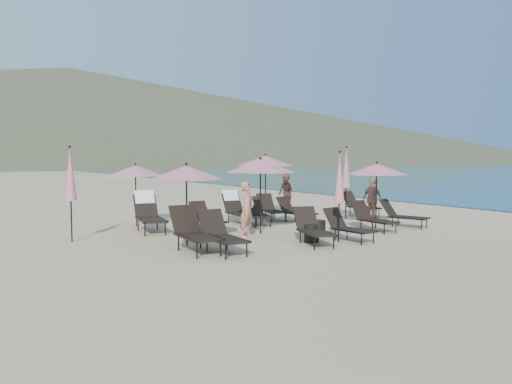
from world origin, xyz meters
TOP-DOWN VIEW (x-y plane):
  - ground at (0.00, 0.00)m, footprint 800.00×800.00m
  - volcanic_headland at (71.37, 302.62)m, footprint 690.00×690.00m
  - lounger_0 at (-4.30, 0.58)m, footprint 0.80×1.85m
  - lounger_1 at (-3.83, 0.11)m, footprint 0.76×1.70m
  - lounger_2 at (-1.35, -0.21)m, footprint 1.06×1.70m
  - lounger_3 at (-0.22, -0.29)m, footprint 0.66×1.50m
  - lounger_4 at (1.67, 0.62)m, footprint 0.62×1.54m
  - lounger_5 at (3.11, 0.72)m, footprint 1.03×1.60m
  - lounger_6 at (-4.01, 4.30)m, footprint 1.02×1.99m
  - lounger_7 at (-2.50, 3.44)m, footprint 0.58×1.49m
  - lounger_8 at (-0.85, 4.36)m, footprint 0.83×1.81m
  - lounger_9 at (0.99, 3.55)m, footprint 0.87×1.56m
  - lounger_10 at (0.60, 4.50)m, footprint 0.93×1.66m
  - lounger_11 at (4.15, 3.68)m, footprint 0.69×1.60m
  - lounger_12 at (-0.52, 3.65)m, footprint 1.06×1.67m
  - umbrella_open_0 at (-4.10, 1.41)m, footprint 1.94×1.94m
  - umbrella_open_1 at (-1.49, 1.98)m, footprint 2.07×2.07m
  - umbrella_open_2 at (2.26, 1.04)m, footprint 1.94×1.94m
  - umbrella_open_3 at (-3.96, 5.51)m, footprint 1.89×1.89m
  - umbrella_open_4 at (1.19, 5.68)m, footprint 2.20×2.20m
  - umbrella_closed_0 at (-0.54, -0.31)m, footprint 0.28×0.28m
  - umbrella_closed_1 at (3.07, 3.28)m, footprint 0.31×0.31m
  - umbrella_closed_2 at (-6.41, 3.54)m, footprint 0.30×0.30m
  - side_table_0 at (-1.19, 0.06)m, footprint 0.36×0.36m
  - side_table_1 at (-0.31, 0.80)m, footprint 0.42×0.42m
  - beachgoer_a at (-2.17, 1.63)m, footprint 0.67×0.58m
  - beachgoer_b at (2.90, 6.69)m, footprint 0.60×0.76m
  - beachgoer_c at (3.48, 2.36)m, footprint 0.42×0.91m

SIDE VIEW (x-z plane):
  - ground at x=0.00m, z-range 0.00..0.00m
  - side_table_1 at x=-0.31m, z-range 0.00..0.44m
  - side_table_0 at x=-1.19m, z-range 0.00..0.47m
  - lounger_3 at x=-0.22m, z-range -0.03..0.82m
  - lounger_9 at x=0.99m, z-range -0.03..0.82m
  - lounger_7 at x=-2.50m, z-range -0.03..0.83m
  - lounger_5 at x=3.11m, z-range -0.03..0.83m
  - lounger_4 at x=1.67m, z-range -0.03..0.85m
  - lounger_12 at x=-0.52m, z-range -0.03..0.87m
  - lounger_10 at x=0.60m, z-range -0.03..0.87m
  - lounger_11 at x=4.15m, z-range -0.03..0.87m
  - lounger_2 at x=-1.35m, z-range -0.03..0.89m
  - lounger_1 at x=-3.83m, z-range -0.03..0.92m
  - lounger_0 at x=-4.30m, z-range -0.03..1.01m
  - lounger_8 at x=-0.85m, z-range -0.02..1.06m
  - lounger_6 at x=-4.01m, z-range -0.03..1.16m
  - beachgoer_c at x=3.48m, z-range 0.00..1.53m
  - beachgoer_b at x=2.90m, z-range 0.00..1.54m
  - beachgoer_a at x=-2.17m, z-range 0.00..1.56m
  - umbrella_closed_0 at x=-0.54m, z-range 0.47..2.87m
  - umbrella_closed_2 at x=-6.41m, z-range 0.50..3.03m
  - umbrella_open_3 at x=-3.96m, z-range 0.78..2.81m
  - umbrella_closed_1 at x=3.07m, z-range 0.51..3.14m
  - umbrella_open_0 at x=-4.10m, z-range 0.80..2.89m
  - umbrella_open_2 at x=2.26m, z-range 0.80..2.90m
  - umbrella_open_1 at x=-1.49m, z-range 0.86..3.09m
  - umbrella_open_4 at x=1.19m, z-range 0.91..3.27m
  - volcanic_headland at x=71.37m, z-range -1.01..53.99m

